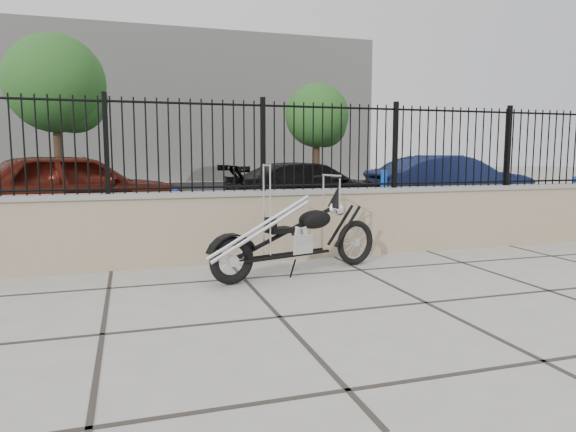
% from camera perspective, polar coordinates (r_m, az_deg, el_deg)
% --- Properties ---
extents(ground_plane, '(90.00, 90.00, 0.00)m').
position_cam_1_polar(ground_plane, '(5.29, 15.10, -9.31)').
color(ground_plane, '#99968E').
rests_on(ground_plane, ground).
extents(parking_lot, '(30.00, 30.00, 0.00)m').
position_cam_1_polar(parking_lot, '(17.06, -7.92, 1.95)').
color(parking_lot, black).
rests_on(parking_lot, ground).
extents(retaining_wall, '(14.00, 0.36, 0.96)m').
position_cam_1_polar(retaining_wall, '(7.37, 4.80, -0.71)').
color(retaining_wall, gray).
rests_on(retaining_wall, ground_plane).
extents(iron_fence, '(14.00, 0.08, 1.20)m').
position_cam_1_polar(iron_fence, '(7.31, 4.88, 7.71)').
color(iron_fence, black).
rests_on(iron_fence, retaining_wall).
extents(background_building, '(22.00, 6.00, 8.00)m').
position_cam_1_polar(background_building, '(31.00, -12.36, 11.46)').
color(background_building, beige).
rests_on(background_building, ground_plane).
extents(chopper_motorcycle, '(2.29, 1.03, 1.36)m').
position_cam_1_polar(chopper_motorcycle, '(6.15, 0.83, -0.32)').
color(chopper_motorcycle, black).
rests_on(chopper_motorcycle, ground_plane).
extents(car_red, '(4.79, 3.25, 1.52)m').
position_cam_1_polar(car_red, '(11.19, -22.63, 2.80)').
color(car_red, '#421109').
rests_on(car_red, parking_lot).
extents(car_black, '(4.52, 2.33, 1.25)m').
position_cam_1_polar(car_black, '(12.56, 2.57, 3.12)').
color(car_black, black).
rests_on(car_black, parking_lot).
extents(car_blue, '(4.39, 1.73, 1.42)m').
position_cam_1_polar(car_blue, '(14.16, 17.53, 3.58)').
color(car_blue, '#10183B').
rests_on(car_blue, parking_lot).
extents(bollard_a, '(0.13, 0.13, 0.88)m').
position_cam_1_polar(bollard_a, '(8.74, -12.34, 0.09)').
color(bollard_a, '#0B57A9').
rests_on(bollard_a, ground_plane).
extents(bollard_b, '(0.13, 0.13, 1.12)m').
position_cam_1_polar(bollard_b, '(10.71, 10.56, 2.00)').
color(bollard_b, blue).
rests_on(bollard_b, ground_plane).
extents(bollard_c, '(0.12, 0.12, 0.98)m').
position_cam_1_polar(bollard_c, '(12.53, 29.17, 1.62)').
color(bollard_c, '#0D25C7').
rests_on(bollard_c, ground_plane).
extents(tree_left, '(3.46, 3.46, 5.84)m').
position_cam_1_polar(tree_left, '(20.53, -24.48, 13.68)').
color(tree_left, '#382619').
rests_on(tree_left, ground_plane).
extents(tree_right, '(2.72, 2.72, 4.60)m').
position_cam_1_polar(tree_right, '(22.40, 3.24, 11.41)').
color(tree_right, '#382619').
rests_on(tree_right, ground_plane).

